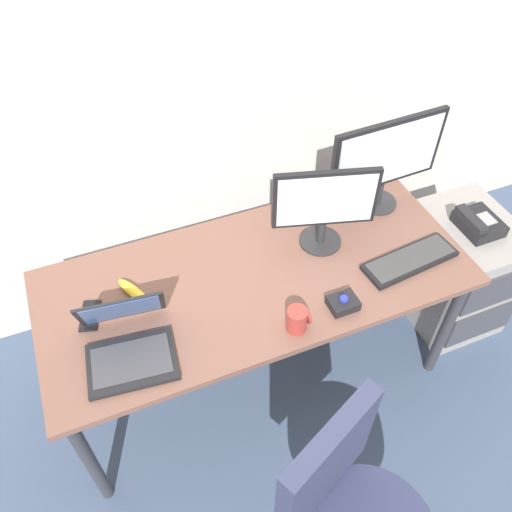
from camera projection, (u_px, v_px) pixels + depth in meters
The scene contains 13 objects.
ground_plane at pixel (256, 369), 2.67m from camera, with size 8.00×8.00×0.00m, color #3B4A64.
back_wall at pixel (187, 35), 2.10m from camera, with size 6.00×0.10×2.80m, color beige.
desk at pixel (256, 287), 2.19m from camera, with size 1.75×0.76×0.72m.
file_cabinet at pixel (456, 270), 2.70m from camera, with size 0.42×0.53×0.63m.
desk_phone at pixel (478, 223), 2.43m from camera, with size 0.17×0.20×0.09m.
monitor_main at pixel (386, 159), 2.26m from camera, with size 0.54×0.18×0.44m.
monitor_side at pixel (325, 205), 2.12m from camera, with size 0.42×0.18×0.38m.
keyboard at pixel (410, 260), 2.18m from camera, with size 0.42×0.18×0.03m.
laptop at pixel (128, 342), 1.86m from camera, with size 0.34×0.35×0.22m.
trackball_mouse at pixel (343, 303), 2.02m from camera, with size 0.11×0.09×0.07m.
coffee_mug at pixel (298, 319), 1.93m from camera, with size 0.09×0.08×0.10m.
cell_phone at pixel (90, 316), 2.00m from camera, with size 0.07×0.14×0.01m, color black.
banana at pixel (134, 292), 2.06m from camera, with size 0.19×0.04×0.04m, color yellow.
Camera 1 is at (-0.53, -1.30, 2.34)m, focal length 37.09 mm.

